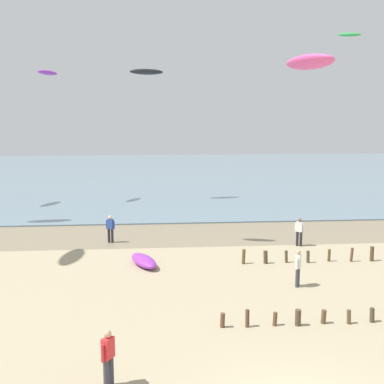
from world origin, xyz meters
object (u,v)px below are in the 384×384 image
at_px(person_left_flank, 108,357).
at_px(kite_aloft_5, 47,73).
at_px(grounded_kite, 144,261).
at_px(person_nearest_camera, 299,231).
at_px(kite_aloft_0, 349,35).
at_px(person_by_waterline, 298,267).
at_px(kite_aloft_1, 146,72).
at_px(kite_aloft_9, 309,62).
at_px(person_mid_beach, 110,228).

bearing_deg(person_left_flank, kite_aloft_5, 104.04).
xyz_separation_m(person_left_flank, grounded_kite, (0.80, 11.37, -0.66)).
xyz_separation_m(person_nearest_camera, kite_aloft_0, (7.91, 12.95, 13.71)).
relative_size(person_nearest_camera, kite_aloft_0, 0.88).
relative_size(person_by_waterline, person_left_flank, 1.00).
bearing_deg(kite_aloft_1, kite_aloft_0, 156.91).
height_order(kite_aloft_1, kite_aloft_5, kite_aloft_1).
bearing_deg(kite_aloft_9, person_mid_beach, 42.86).
relative_size(person_left_flank, grounded_kite, 0.66).
bearing_deg(person_nearest_camera, kite_aloft_9, -103.87).
relative_size(grounded_kite, kite_aloft_1, 0.85).
xyz_separation_m(kite_aloft_0, kite_aloft_1, (-17.06, 4.01, -2.79)).
bearing_deg(person_by_waterline, kite_aloft_5, 123.79).
distance_m(person_by_waterline, grounded_kite, 7.98).
bearing_deg(person_left_flank, kite_aloft_1, 88.36).
xyz_separation_m(person_nearest_camera, kite_aloft_1, (-9.15, 16.95, 10.92)).
bearing_deg(grounded_kite, person_nearest_camera, -93.32).
distance_m(kite_aloft_1, kite_aloft_9, 21.65).
bearing_deg(kite_aloft_5, person_left_flank, 40.94).
xyz_separation_m(kite_aloft_0, kite_aloft_5, (-25.67, 3.39, -3.00)).
bearing_deg(person_by_waterline, grounded_kite, 151.97).
bearing_deg(kite_aloft_5, grounded_kite, 50.51).
bearing_deg(person_by_waterline, person_nearest_camera, 72.03).
distance_m(kite_aloft_0, kite_aloft_1, 17.74).
relative_size(person_left_flank, kite_aloft_0, 0.88).
distance_m(person_by_waterline, kite_aloft_9, 10.39).
bearing_deg(kite_aloft_9, grounded_kite, 68.06).
bearing_deg(person_left_flank, kite_aloft_0, 56.81).
height_order(grounded_kite, kite_aloft_0, kite_aloft_0).
bearing_deg(person_left_flank, person_nearest_camera, 55.28).
height_order(kite_aloft_0, kite_aloft_9, kite_aloft_0).
bearing_deg(person_mid_beach, grounded_kite, -66.68).
bearing_deg(kite_aloft_0, grounded_kite, -127.52).
relative_size(kite_aloft_1, kite_aloft_5, 1.25).
xyz_separation_m(person_by_waterline, kite_aloft_5, (-15.53, 23.22, 10.71)).
height_order(person_mid_beach, person_by_waterline, same).
relative_size(person_nearest_camera, kite_aloft_1, 0.56).
xyz_separation_m(person_mid_beach, kite_aloft_1, (2.21, 15.19, 10.92)).
height_order(person_nearest_camera, person_left_flank, same).
xyz_separation_m(person_nearest_camera, kite_aloft_5, (-17.77, 16.34, 10.71)).
bearing_deg(person_mid_beach, kite_aloft_1, 81.70).
distance_m(person_nearest_camera, kite_aloft_5, 26.41).
xyz_separation_m(grounded_kite, kite_aloft_5, (-8.52, 19.48, 11.37)).
bearing_deg(person_nearest_camera, kite_aloft_1, 118.36).
bearing_deg(person_left_flank, grounded_kite, 85.96).
relative_size(kite_aloft_0, kite_aloft_5, 0.80).
height_order(person_mid_beach, grounded_kite, person_mid_beach).
xyz_separation_m(person_mid_beach, kite_aloft_5, (-6.40, 14.57, 10.71)).
distance_m(person_nearest_camera, kite_aloft_1, 22.14).
relative_size(person_left_flank, kite_aloft_5, 0.70).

